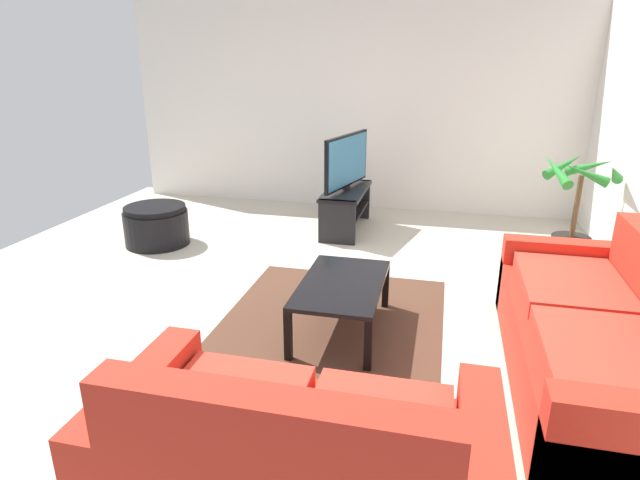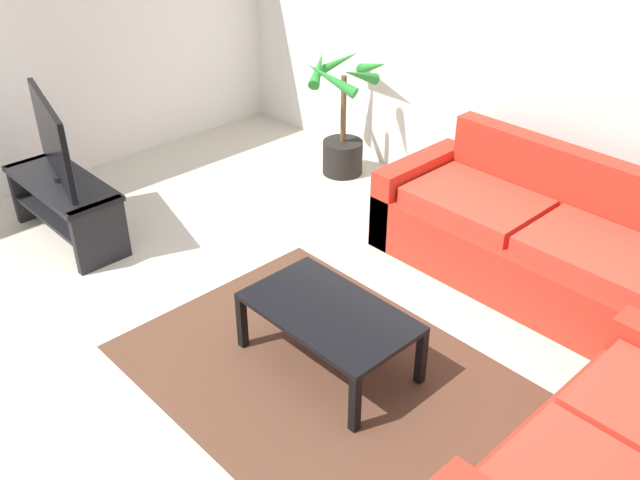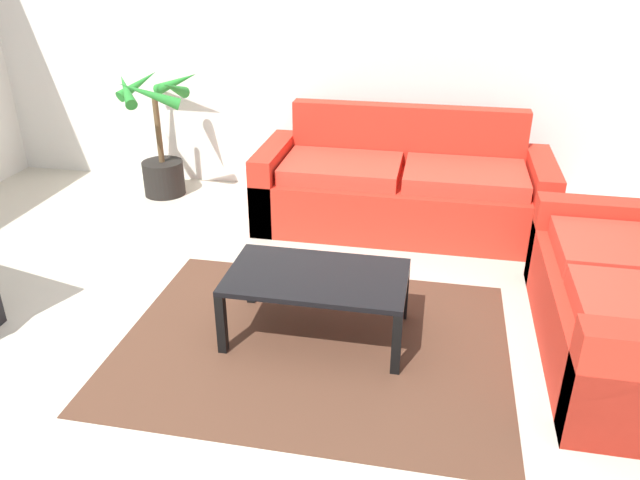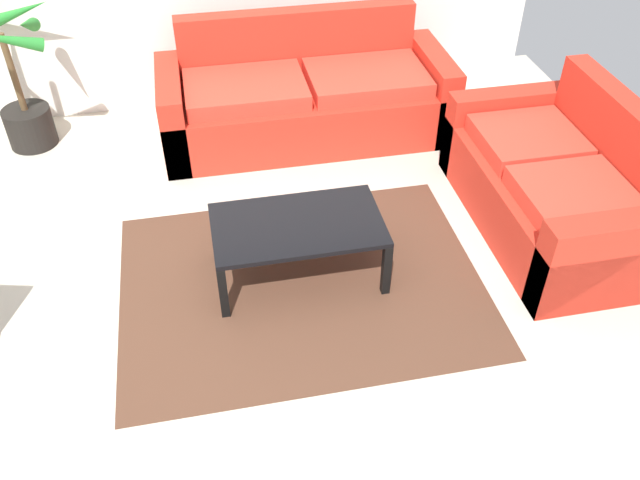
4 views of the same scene
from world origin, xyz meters
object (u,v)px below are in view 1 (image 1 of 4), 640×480
Objects in this scene: couch_main at (597,345)px; tv_stand at (346,203)px; coffee_table at (342,288)px; ottoman at (157,225)px; tv at (347,161)px; potted_palm at (574,222)px; couch_loveseat at (297,468)px.

couch_main is 3.49m from tv_stand.
ottoman reaches higher than coffee_table.
tv is 2.47m from potted_palm.
couch_loveseat reaches higher than ottoman.
couch_main is 1.70m from coffee_table.
tv_stand is 0.51m from tv.
potted_palm is (-1.81, 1.93, 0.10)m from coffee_table.
tv is at bearing -169.89° from coffee_table.
tv is at bearing -104.93° from potted_palm.
tv_stand is (-2.79, -2.10, 0.02)m from couch_main.
couch_main is 3.53m from tv.
couch_loveseat is at bearing 7.98° from tv.
potted_palm is 4.31m from ottoman.
tv reaches higher than coffee_table.
tv is (-2.79, -2.10, 0.53)m from couch_main.
couch_loveseat reaches higher than coffee_table.
tv is 2.26m from ottoman.
potted_palm is at bearing 173.03° from couch_main.
tv_stand reaches higher than ottoman.
tv is at bearing -172.02° from couch_loveseat.
coffee_table is (2.44, 0.43, -0.48)m from tv.
ottoman is at bearing -141.75° from couch_loveseat.
tv is (-4.19, -0.59, 0.53)m from couch_loveseat.
ottoman is at bearing -85.19° from potted_palm.
potted_palm is (0.63, 2.36, 0.13)m from tv_stand.
coffee_table is 1.46× the size of ottoman.
potted_palm reaches higher than couch_main.
potted_palm reaches higher than coffee_table.
potted_palm reaches higher than tv_stand.
couch_main is at bearing 77.97° from coffee_table.
couch_main is 2.22× the size of coffee_table.
tv_stand is 1.06× the size of tv.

